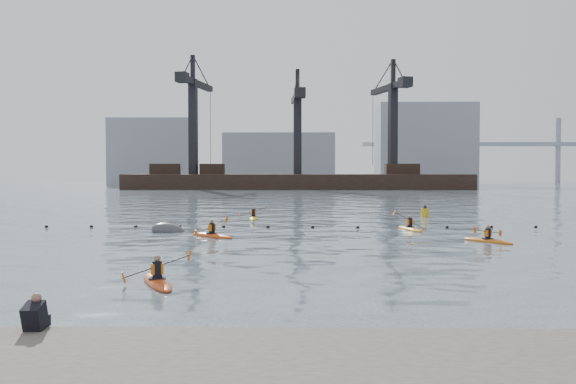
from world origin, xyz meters
The scene contains 11 objects.
ground centered at (0.00, 0.00, 0.00)m, with size 400.00×400.00×0.00m, color #33434B.
float_line centered at (-0.50, 22.53, 0.03)m, with size 33.24×0.73×0.24m.
barge_pier centered at (-0.22, 110.00, 1.89)m, with size 72.00×19.30×29.50m.
skyline centered at (2.23, 150.27, 9.25)m, with size 141.00×28.00×22.00m.
kayaker_0 centered at (-4.76, 2.07, 0.11)m, with size 2.23×3.46×1.22m.
kayaker_2 centered at (-4.98, 16.82, 0.11)m, with size 3.09×2.94×1.27m.
kayaker_3 centered at (7.26, 21.12, 0.10)m, with size 2.36×3.47×1.42m.
kayaker_4 centered at (10.21, 14.46, 0.10)m, with size 2.32×3.04×1.03m.
kayaker_5 centered at (-3.51, 29.93, 0.10)m, with size 2.35×3.46×1.23m.
mooring_buoy centered at (-8.08, 19.62, 0.00)m, with size 2.19×1.29×1.09m, color #3E4143.
nav_buoy centered at (10.57, 32.33, 0.36)m, with size 0.65×0.65×1.18m.
Camera 1 is at (-0.03, -18.28, 3.82)m, focal length 38.00 mm.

